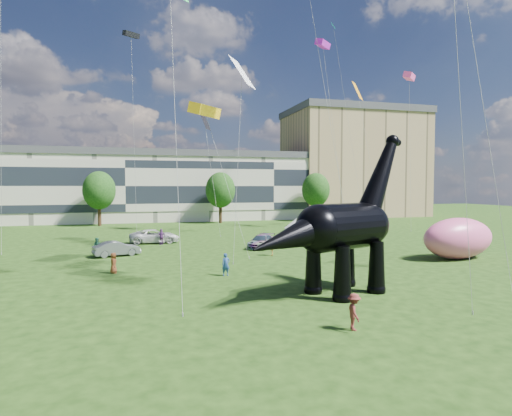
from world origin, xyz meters
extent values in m
plane|color=#16330C|center=(0.00, 0.00, 0.00)|extent=(220.00, 220.00, 0.00)
cube|color=beige|center=(-8.00, 62.00, 6.00)|extent=(78.00, 11.00, 12.00)
cube|color=tan|center=(40.00, 65.00, 11.00)|extent=(28.00, 18.00, 22.00)
cylinder|color=#382314|center=(-12.00, 53.00, 1.60)|extent=(0.56, 0.56, 3.20)
ellipsoid|color=#14380F|center=(-12.00, 53.00, 6.32)|extent=(5.20, 5.20, 6.24)
cylinder|color=#382314|center=(8.00, 53.00, 1.60)|extent=(0.56, 0.56, 3.20)
ellipsoid|color=#14380F|center=(8.00, 53.00, 6.32)|extent=(5.20, 5.20, 6.24)
cylinder|color=#382314|center=(26.00, 53.00, 1.60)|extent=(0.56, 0.56, 3.20)
ellipsoid|color=#14380F|center=(26.00, 53.00, 6.32)|extent=(5.20, 5.20, 6.24)
cone|color=black|center=(5.38, 1.13, 1.57)|extent=(1.41, 1.41, 3.14)
sphere|color=black|center=(5.38, 1.13, 0.19)|extent=(1.15, 1.15, 1.15)
cone|color=black|center=(4.51, 3.26, 1.57)|extent=(1.41, 1.41, 3.14)
sphere|color=black|center=(4.51, 3.26, 0.19)|extent=(1.15, 1.15, 1.15)
cone|color=black|center=(8.29, 2.32, 1.57)|extent=(1.41, 1.41, 3.14)
sphere|color=black|center=(8.29, 2.32, 0.19)|extent=(1.15, 1.15, 1.15)
cone|color=black|center=(7.41, 4.45, 1.57)|extent=(1.41, 1.41, 3.14)
sphere|color=black|center=(7.41, 4.45, 0.19)|extent=(1.15, 1.15, 1.15)
cylinder|color=black|center=(6.30, 2.75, 4.08)|extent=(5.14, 4.29, 2.83)
sphere|color=black|center=(4.27, 1.91, 4.08)|extent=(2.83, 2.83, 2.83)
sphere|color=black|center=(8.33, 3.59, 4.08)|extent=(2.72, 2.72, 2.72)
cone|color=black|center=(9.51, 4.07, 7.12)|extent=(4.24, 2.95, 5.54)
sphere|color=black|center=(10.70, 4.56, 9.52)|extent=(0.88, 0.88, 0.88)
cylinder|color=black|center=(10.99, 4.68, 9.47)|extent=(0.85, 0.71, 0.46)
cone|color=black|center=(2.27, 1.09, 3.73)|extent=(5.96, 4.14, 3.07)
imported|color=slate|center=(-7.80, 20.78, 0.70)|extent=(4.48, 2.68, 1.39)
imported|color=silver|center=(-4.10, 29.17, 0.78)|extent=(5.69, 2.75, 1.56)
imported|color=#595960|center=(6.64, 22.25, 0.69)|extent=(4.22, 5.04, 1.38)
cube|color=white|center=(13.74, 29.06, 1.21)|extent=(3.69, 3.69, 0.13)
cone|color=white|center=(13.74, 29.06, 2.09)|extent=(4.68, 4.68, 1.65)
cylinder|color=#999999|center=(12.02, 27.74, 0.60)|extent=(0.07, 0.07, 1.21)
cylinder|color=#999999|center=(15.07, 27.34, 0.60)|extent=(0.07, 0.07, 1.21)
cylinder|color=#999999|center=(12.42, 30.78, 0.60)|extent=(0.07, 0.07, 1.21)
cylinder|color=#999999|center=(15.47, 30.38, 0.60)|extent=(0.07, 0.07, 1.21)
cube|color=silver|center=(13.48, 27.91, 1.12)|extent=(3.45, 3.45, 0.12)
cone|color=silver|center=(13.48, 27.91, 1.93)|extent=(4.37, 4.37, 1.52)
cylinder|color=#999999|center=(12.28, 26.30, 0.56)|extent=(0.06, 0.06, 1.12)
cylinder|color=#999999|center=(15.09, 26.70, 0.56)|extent=(0.06, 0.06, 1.12)
cylinder|color=#999999|center=(11.87, 29.12, 0.56)|extent=(0.06, 0.06, 1.12)
cylinder|color=#999999|center=(14.69, 29.52, 0.56)|extent=(0.06, 0.06, 1.12)
ellipsoid|color=pink|center=(21.88, 11.23, 1.85)|extent=(7.83, 4.69, 3.69)
imported|color=#5E316E|center=(-3.38, 27.63, 0.89)|extent=(1.09, 0.97, 1.77)
imported|color=brown|center=(-7.63, 12.61, 0.78)|extent=(0.52, 0.78, 1.56)
imported|color=#2B6C61|center=(22.76, 36.21, 0.79)|extent=(0.68, 0.57, 1.59)
imported|color=navy|center=(0.32, 9.56, 0.82)|extent=(0.63, 0.45, 1.65)
imported|color=olive|center=(6.22, 17.25, 0.81)|extent=(0.93, 1.19, 1.62)
imported|color=maroon|center=(3.64, -3.52, 0.84)|extent=(0.83, 1.19, 1.68)
imported|color=black|center=(11.49, 21.76, 0.79)|extent=(1.51, 1.11, 1.58)
imported|color=#2D7151|center=(-9.56, 21.39, 0.85)|extent=(1.04, 0.98, 1.70)
plane|color=orange|center=(26.09, 37.77, 20.76)|extent=(3.00, 3.09, 2.74)
plane|color=white|center=(4.13, 20.27, 17.56)|extent=(3.57, 3.99, 2.93)
cube|color=#F04299|center=(34.23, 36.75, 23.22)|extent=(2.93, 2.86, 1.14)
cube|color=black|center=(-6.46, 39.90, 26.79)|extent=(2.32, 1.99, 0.85)
cube|color=purple|center=(17.58, 31.50, 24.98)|extent=(2.65, 2.54, 1.03)
plane|color=#0BADAA|center=(26.18, 46.55, 33.46)|extent=(1.38, 1.56, 1.15)
cube|color=yellow|center=(0.85, 23.06, 14.22)|extent=(3.72, 3.71, 1.45)
plane|color=black|center=(3.36, 40.41, 16.09)|extent=(2.70, 3.67, 3.18)
camera|label=1|loc=(-5.69, -20.76, 6.56)|focal=30.00mm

